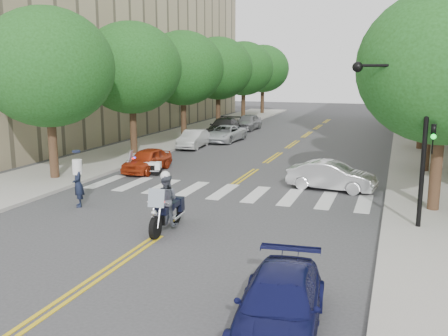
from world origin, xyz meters
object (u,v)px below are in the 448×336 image
at_px(sedan_blue, 279,306).
at_px(motorcycle_police, 167,204).
at_px(motorcycle_parked, 146,167).
at_px(convertible, 331,176).
at_px(officer_standing, 78,184).

bearing_deg(sedan_blue, motorcycle_police, 128.02).
bearing_deg(motorcycle_parked, motorcycle_police, -159.08).
height_order(convertible, sedan_blue, convertible).
height_order(motorcycle_police, motorcycle_parked, motorcycle_police).
height_order(motorcycle_parked, convertible, same).
bearing_deg(motorcycle_police, officer_standing, -21.81).
relative_size(motorcycle_parked, officer_standing, 1.09).
relative_size(motorcycle_police, sedan_blue, 0.59).
height_order(motorcycle_police, officer_standing, motorcycle_police).
xyz_separation_m(officer_standing, convertible, (9.28, 6.27, -0.27)).
height_order(officer_standing, sedan_blue, officer_standing).
bearing_deg(motorcycle_parked, officer_standing, 171.28).
relative_size(motorcycle_parked, convertible, 0.51).
bearing_deg(sedan_blue, motorcycle_parked, 121.97).
bearing_deg(motorcycle_police, motorcycle_parked, -61.23).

